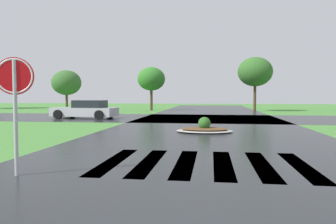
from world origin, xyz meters
TOP-DOWN VIEW (x-y plane):
  - asphalt_roadway at (0.00, 10.00)m, footprint 9.86×80.00m
  - asphalt_cross_road at (0.00, 20.04)m, footprint 90.00×8.87m
  - crosswalk_stripes at (0.00, 4.67)m, footprint 4.95×3.36m
  - stop_sign at (-3.79, 2.97)m, footprint 0.73×0.26m
  - median_island at (-0.13, 11.37)m, footprint 2.52×1.81m
  - car_blue_compact at (-8.71, 18.87)m, footprint 4.66×2.43m
  - background_treeline at (-6.59, 32.54)m, footprint 49.15×5.99m

SIDE VIEW (x-z plane):
  - asphalt_roadway at x=0.00m, z-range 0.00..0.01m
  - asphalt_cross_road at x=0.00m, z-range 0.00..0.01m
  - crosswalk_stripes at x=0.00m, z-range 0.00..0.01m
  - median_island at x=-0.13m, z-range -0.20..0.48m
  - car_blue_compact at x=-8.71m, z-range -0.05..1.25m
  - stop_sign at x=-3.79m, z-range 0.59..3.01m
  - background_treeline at x=-6.59m, z-range 0.64..7.24m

